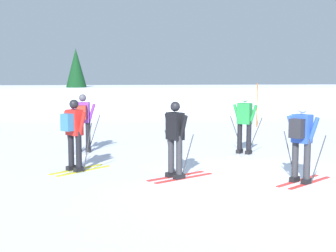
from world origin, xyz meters
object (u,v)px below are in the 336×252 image
skier_red (74,132)px  conifer_far_centre (76,74)px  skier_purple (83,120)px  skier_black (175,137)px  trail_marker_pole (257,105)px  skier_green (245,122)px  skier_blue (301,139)px

skier_red → conifer_far_centre: 17.97m
skier_purple → conifer_far_centre: bearing=96.0°
skier_purple → skier_black: size_ratio=1.00×
conifer_far_centre → trail_marker_pole: bearing=-47.7°
skier_red → trail_marker_pole: size_ratio=0.93×
conifer_far_centre → skier_black: bearing=-78.3°
trail_marker_pole → conifer_far_centre: conifer_far_centre is taller
skier_red → trail_marker_pole: bearing=51.5°
skier_red → conifer_far_centre: (-1.59, 17.86, 1.26)m
skier_black → conifer_far_centre: (-3.89, 18.80, 1.30)m
skier_green → conifer_far_centre: bearing=111.4°
skier_purple → skier_black: bearing=-57.9°
skier_green → conifer_far_centre: conifer_far_centre is taller
skier_purple → trail_marker_pole: size_ratio=0.93×
skier_black → skier_green: size_ratio=1.00×
skier_red → conifer_far_centre: size_ratio=0.46×
skier_black → conifer_far_centre: conifer_far_centre is taller
skier_blue → conifer_far_centre: bearing=108.3°
skier_black → conifer_far_centre: 19.25m
skier_purple → conifer_far_centre: size_ratio=0.46×
skier_green → trail_marker_pole: trail_marker_pole is taller
skier_blue → skier_black: (-2.57, 0.73, -0.04)m
skier_purple → conifer_far_centre: (-1.59, 15.12, 1.26)m
skier_black → skier_red: size_ratio=1.00×
skier_purple → skier_blue: 6.58m
skier_purple → skier_green: same height
skier_green → trail_marker_pole: bearing=71.3°
skier_black → skier_red: (-2.30, 0.95, 0.04)m
skier_blue → conifer_far_centre: (-6.46, 19.54, 1.26)m
skier_red → conifer_far_centre: bearing=95.1°
trail_marker_pole → skier_blue: bearing=-100.8°
skier_blue → skier_green: size_ratio=1.00×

